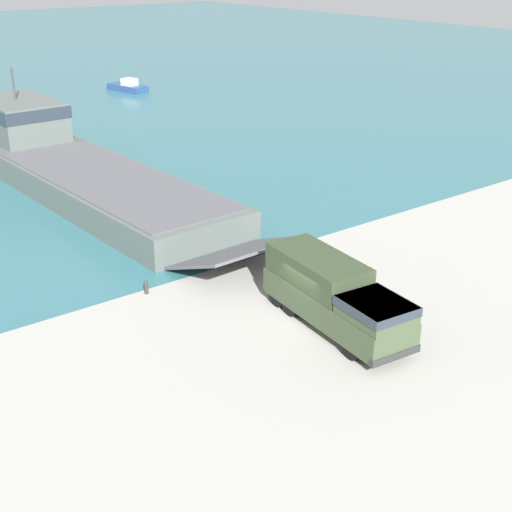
% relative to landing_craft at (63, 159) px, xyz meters
% --- Properties ---
extents(ground_plane, '(240.00, 240.00, 0.00)m').
position_rel_landing_craft_xyz_m(ground_plane, '(-0.03, -26.72, -1.70)').
color(ground_plane, '#A8A59E').
extents(landing_craft, '(8.25, 35.05, 7.24)m').
position_rel_landing_craft_xyz_m(landing_craft, '(0.00, 0.00, 0.00)').
color(landing_craft, '#56605B').
rests_on(landing_craft, ground_plane).
extents(military_truck, '(3.33, 8.36, 2.94)m').
position_rel_landing_craft_xyz_m(military_truck, '(0.58, -27.88, -0.16)').
color(military_truck, '#3D4C33').
rests_on(military_truck, ground_plane).
extents(soldier_on_ramp, '(0.49, 0.36, 1.71)m').
position_rel_landing_craft_xyz_m(soldier_on_ramp, '(3.89, -26.62, -0.71)').
color(soldier_on_ramp, '#475638').
rests_on(soldier_on_ramp, ground_plane).
extents(moored_boat_a, '(3.13, 5.63, 1.52)m').
position_rel_landing_craft_xyz_m(moored_boat_a, '(20.91, 29.57, -1.19)').
color(moored_boat_a, navy).
rests_on(moored_boat_a, ground_plane).
extents(mooring_bollard, '(0.23, 0.23, 0.71)m').
position_rel_landing_craft_xyz_m(mooring_bollard, '(-4.45, -19.90, -1.31)').
color(mooring_bollard, '#333338').
rests_on(mooring_bollard, ground_plane).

